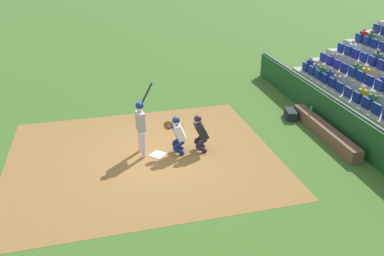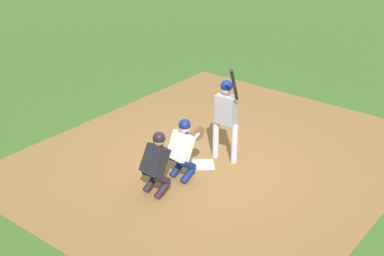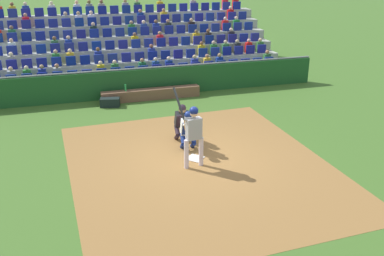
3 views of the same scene
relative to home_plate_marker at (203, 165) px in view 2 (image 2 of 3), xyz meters
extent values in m
plane|color=#3F6625|center=(0.00, 0.00, -0.02)|extent=(160.00, 160.00, 0.00)
cube|color=olive|center=(0.00, 0.50, -0.01)|extent=(7.52, 8.68, 0.01)
cube|color=white|center=(0.00, 0.00, 0.00)|extent=(0.62, 0.62, 0.02)
cylinder|color=silver|center=(-0.04, 0.45, 0.41)|extent=(0.15, 0.15, 0.86)
cylinder|color=silver|center=(0.41, 0.51, 0.41)|extent=(0.15, 0.15, 0.86)
cube|color=#98989D|center=(0.18, 0.48, 1.15)|extent=(0.45, 0.28, 0.61)
sphere|color=#D6AB89|center=(0.18, 0.48, 1.60)|extent=(0.22, 0.22, 0.22)
sphere|color=navy|center=(0.18, 0.48, 1.66)|extent=(0.25, 0.25, 0.25)
cylinder|color=#98989D|center=(0.24, 0.47, 1.43)|extent=(0.46, 0.10, 0.14)
cylinder|color=#98989D|center=(0.40, 0.49, 1.43)|extent=(0.17, 0.13, 0.13)
cylinder|color=black|center=(0.54, 0.25, 1.84)|extent=(0.24, 0.52, 0.80)
sphere|color=black|center=(0.46, 0.47, 1.46)|extent=(0.06, 0.06, 0.06)
cylinder|color=navy|center=(-0.14, -0.66, 0.14)|extent=(0.18, 0.40, 0.34)
cylinder|color=navy|center=(-0.14, -0.66, 0.36)|extent=(0.18, 0.39, 0.33)
cylinder|color=navy|center=(0.18, -0.69, 0.14)|extent=(0.18, 0.40, 0.34)
cylinder|color=navy|center=(0.18, -0.69, 0.36)|extent=(0.18, 0.39, 0.33)
cube|color=white|center=(0.02, -0.72, 0.72)|extent=(0.46, 0.47, 0.60)
cube|color=navy|center=(0.03, -0.60, 0.72)|extent=(0.40, 0.26, 0.45)
sphere|color=beige|center=(0.03, -0.61, 1.08)|extent=(0.22, 0.22, 0.22)
cube|color=black|center=(0.03, -0.61, 1.08)|extent=(0.21, 0.13, 0.20)
sphere|color=navy|center=(0.03, -0.61, 1.14)|extent=(0.24, 0.24, 0.24)
cylinder|color=brown|center=(0.17, -0.39, 0.93)|extent=(0.10, 0.31, 0.30)
cylinder|color=white|center=(0.18, -0.57, 0.86)|extent=(0.12, 0.39, 0.22)
cylinder|color=black|center=(-0.14, -1.41, 0.14)|extent=(0.16, 0.39, 0.34)
cylinder|color=black|center=(-0.14, -1.41, 0.36)|extent=(0.16, 0.39, 0.33)
cylinder|color=black|center=(0.18, -1.42, 0.14)|extent=(0.16, 0.39, 0.34)
cylinder|color=black|center=(0.18, -1.42, 0.36)|extent=(0.16, 0.39, 0.33)
cube|color=black|center=(0.01, -1.44, 0.71)|extent=(0.45, 0.49, 0.60)
cube|color=black|center=(0.02, -1.32, 0.71)|extent=(0.39, 0.28, 0.43)
sphere|color=#A17B54|center=(0.02, -1.32, 1.06)|extent=(0.22, 0.22, 0.22)
cube|color=black|center=(0.02, -1.32, 1.06)|extent=(0.20, 0.14, 0.19)
sphere|color=black|center=(0.02, -1.32, 1.12)|extent=(0.24, 0.24, 0.24)
camera|label=1|loc=(-11.01, 1.23, 6.09)|focal=36.49mm
camera|label=2|loc=(6.19, -7.53, 5.48)|focal=49.87mm
camera|label=3|loc=(3.37, 11.21, 5.66)|focal=41.16mm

